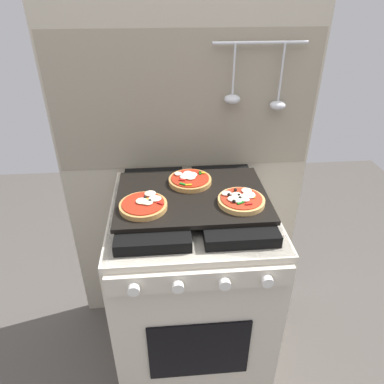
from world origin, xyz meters
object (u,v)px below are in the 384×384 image
at_px(stove, 192,287).
at_px(pizza_right, 241,200).
at_px(pizza_left, 144,205).
at_px(pizza_center, 189,180).
at_px(baking_tray, 192,196).

distance_m(stove, pizza_right, 0.51).
xyz_separation_m(stove, pizza_left, (-0.17, -0.07, 0.48)).
bearing_deg(pizza_center, baking_tray, -86.50).
relative_size(baking_tray, pizza_right, 3.33).
relative_size(stove, pizza_left, 5.55).
xyz_separation_m(pizza_left, pizza_center, (0.16, 0.16, 0.00)).
bearing_deg(stove, pizza_left, -156.96).
bearing_deg(baking_tray, pizza_center, 93.50).
bearing_deg(pizza_right, baking_tray, 156.35).
xyz_separation_m(pizza_right, pizza_center, (-0.17, 0.16, -0.00)).
distance_m(stove, pizza_left, 0.51).
distance_m(baking_tray, pizza_right, 0.18).
bearing_deg(pizza_right, pizza_center, 136.76).
distance_m(stove, baking_tray, 0.46).
xyz_separation_m(stove, pizza_right, (0.16, -0.07, 0.48)).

